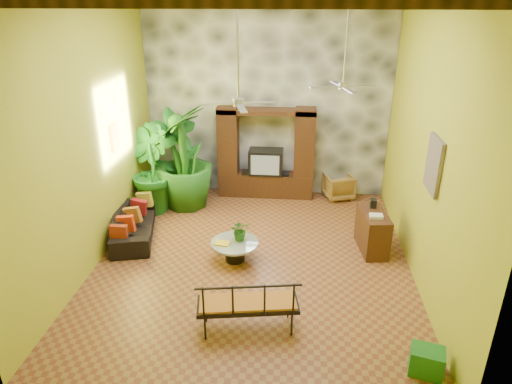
# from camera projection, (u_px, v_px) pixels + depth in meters

# --- Properties ---
(ground) EXTENTS (7.00, 7.00, 0.00)m
(ground) POSITION_uv_depth(u_px,v_px,m) (254.00, 259.00, 9.01)
(ground) COLOR brown
(ground) RESTS_ON ground
(back_wall) EXTENTS (6.00, 0.02, 5.00)m
(back_wall) POSITION_uv_depth(u_px,v_px,m) (268.00, 96.00, 11.19)
(back_wall) COLOR gold
(back_wall) RESTS_ON ground
(left_wall) EXTENTS (0.02, 7.00, 5.00)m
(left_wall) POSITION_uv_depth(u_px,v_px,m) (89.00, 132.00, 8.26)
(left_wall) COLOR gold
(left_wall) RESTS_ON ground
(right_wall) EXTENTS (0.02, 7.00, 5.00)m
(right_wall) POSITION_uv_depth(u_px,v_px,m) (429.00, 142.00, 7.74)
(right_wall) COLOR gold
(right_wall) RESTS_ON ground
(stone_accent_wall) EXTENTS (5.98, 0.10, 4.98)m
(stone_accent_wall) POSITION_uv_depth(u_px,v_px,m) (267.00, 96.00, 11.14)
(stone_accent_wall) COLOR #3C3D44
(stone_accent_wall) RESTS_ON ground
(entertainment_center) EXTENTS (2.40, 0.55, 2.30)m
(entertainment_center) POSITION_uv_depth(u_px,v_px,m) (266.00, 160.00, 11.48)
(entertainment_center) COLOR black
(entertainment_center) RESTS_ON ground
(ceiling_fan_front) EXTENTS (1.28, 1.28, 1.86)m
(ceiling_fan_front) POSITION_uv_depth(u_px,v_px,m) (238.00, 90.00, 7.29)
(ceiling_fan_front) COLOR #A6A6AB
(ceiling_fan_front) RESTS_ON ceiling
(ceiling_fan_back) EXTENTS (1.28, 1.28, 1.86)m
(ceiling_fan_back) POSITION_uv_depth(u_px,v_px,m) (344.00, 75.00, 8.60)
(ceiling_fan_back) COLOR #A6A6AB
(ceiling_fan_back) RESTS_ON ceiling
(wall_art_mask) EXTENTS (0.06, 0.32, 0.55)m
(wall_art_mask) POSITION_uv_depth(u_px,v_px,m) (115.00, 138.00, 9.33)
(wall_art_mask) COLOR gold
(wall_art_mask) RESTS_ON left_wall
(wall_art_painting) EXTENTS (0.06, 0.70, 0.90)m
(wall_art_painting) POSITION_uv_depth(u_px,v_px,m) (434.00, 165.00, 7.28)
(wall_art_painting) COLOR #275990
(wall_art_painting) RESTS_ON right_wall
(sofa) EXTENTS (1.24, 2.14, 0.59)m
(sofa) POSITION_uv_depth(u_px,v_px,m) (134.00, 224.00, 9.75)
(sofa) COLOR black
(sofa) RESTS_ON ground
(wicker_armchair) EXTENTS (0.85, 0.86, 0.63)m
(wicker_armchair) POSITION_uv_depth(u_px,v_px,m) (338.00, 186.00, 11.58)
(wicker_armchair) COLOR #956336
(wicker_armchair) RESTS_ON ground
(tall_plant_a) EXTENTS (1.49, 1.40, 2.34)m
(tall_plant_a) POSITION_uv_depth(u_px,v_px,m) (175.00, 158.00, 11.01)
(tall_plant_a) COLOR #185E1E
(tall_plant_a) RESTS_ON ground
(tall_plant_b) EXTENTS (1.43, 1.43, 2.04)m
(tall_plant_b) POSITION_uv_depth(u_px,v_px,m) (150.00, 170.00, 10.66)
(tall_plant_b) COLOR #1C6A20
(tall_plant_b) RESTS_ON ground
(tall_plant_c) EXTENTS (1.54, 1.54, 2.48)m
(tall_plant_c) POSITION_uv_depth(u_px,v_px,m) (184.00, 158.00, 10.80)
(tall_plant_c) COLOR #1D5817
(tall_plant_c) RESTS_ON ground
(coffee_table) EXTENTS (0.92, 0.92, 0.40)m
(coffee_table) POSITION_uv_depth(u_px,v_px,m) (235.00, 249.00, 8.87)
(coffee_table) COLOR black
(coffee_table) RESTS_ON ground
(centerpiece_plant) EXTENTS (0.45, 0.42, 0.41)m
(centerpiece_plant) POSITION_uv_depth(u_px,v_px,m) (240.00, 230.00, 8.82)
(centerpiece_plant) COLOR #225B18
(centerpiece_plant) RESTS_ON coffee_table
(yellow_tray) EXTENTS (0.31, 0.24, 0.03)m
(yellow_tray) POSITION_uv_depth(u_px,v_px,m) (222.00, 243.00, 8.74)
(yellow_tray) COLOR yellow
(yellow_tray) RESTS_ON coffee_table
(iron_bench) EXTENTS (1.61, 0.80, 0.57)m
(iron_bench) POSITION_uv_depth(u_px,v_px,m) (247.00, 303.00, 6.86)
(iron_bench) COLOR black
(iron_bench) RESTS_ON ground
(side_console) EXTENTS (0.59, 1.08, 0.82)m
(side_console) POSITION_uv_depth(u_px,v_px,m) (372.00, 231.00, 9.19)
(side_console) COLOR #3D2513
(side_console) RESTS_ON ground
(green_bin) EXTENTS (0.51, 0.43, 0.39)m
(green_bin) POSITION_uv_depth(u_px,v_px,m) (427.00, 361.00, 6.24)
(green_bin) COLOR #1F7738
(green_bin) RESTS_ON ground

